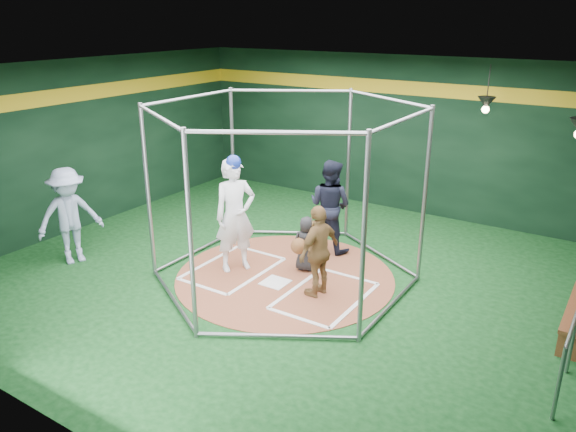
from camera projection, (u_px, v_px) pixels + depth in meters
The scene contains 13 objects.
room_shell at pixel (285, 180), 9.21m from camera, with size 10.10×9.10×3.53m.
clay_disc at pixel (285, 276), 9.80m from camera, with size 3.80×3.80×0.01m, color brown.
home_plate at pixel (275, 282), 9.56m from camera, with size 0.43×0.43×0.01m, color white.
batter_box_left at pixel (233, 268), 10.08m from camera, with size 1.17×1.77×0.01m.
batter_box_right at pixel (325, 296), 9.11m from camera, with size 1.17×1.77×0.01m.
batting_cage at pixel (285, 195), 9.29m from camera, with size 4.05×4.67×3.00m.
pendant_lamp_near at pixel (486, 103), 10.59m from camera, with size 0.34×0.34×0.90m.
batter_figure at pixel (235, 214), 9.76m from camera, with size 0.80×0.88×2.09m.
visitor_leopard at pixel (319, 251), 8.93m from camera, with size 0.89×0.37×1.52m, color tan.
catcher_figure at pixel (305, 244), 9.87m from camera, with size 0.57×0.62×0.99m.
umpire at pixel (330, 206), 10.63m from camera, with size 0.87×0.67×1.78m, color black.
bystander_blue at pixel (69, 216), 10.12m from camera, with size 1.15×0.66×1.79m, color #92A1C2.
steel_railing at pixel (568, 349), 6.56m from camera, with size 0.05×1.10×0.95m.
Camera 1 is at (4.86, -7.41, 4.33)m, focal length 35.00 mm.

